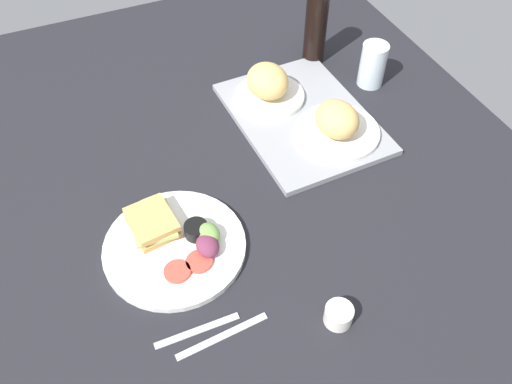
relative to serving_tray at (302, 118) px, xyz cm
name	(u,v)px	position (x,y,z in cm)	size (l,w,h in cm)	color
ground_plane	(241,205)	(19.73, -25.93, -2.30)	(190.00, 150.00, 3.00)	black
serving_tray	(302,118)	(0.00, 0.00, 0.00)	(45.00, 33.00, 1.60)	gray
bread_plate_near	(268,86)	(-10.28, -5.32, 5.04)	(19.12, 19.12, 10.07)	white
bread_plate_far	(337,124)	(10.27, 4.41, 4.55)	(21.61, 21.61, 9.77)	white
plate_with_salad	(175,242)	(25.87, -43.76, 0.82)	(30.72, 30.72, 5.40)	white
drinking_glass	(373,65)	(-6.53, 25.14, 5.47)	(7.29, 7.29, 12.54)	silver
soda_bottle	(316,26)	(-23.22, 15.54, 10.47)	(6.40, 6.40, 22.54)	black
espresso_cup	(339,315)	(55.31, -20.29, 1.20)	(5.60, 5.60, 4.00)	silver
fork	(197,330)	(46.51, -46.17, -0.55)	(17.00, 1.40, 0.50)	#B7B7BC
knife	(222,336)	(49.51, -42.17, -0.55)	(19.00, 1.40, 0.50)	#B7B7BC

